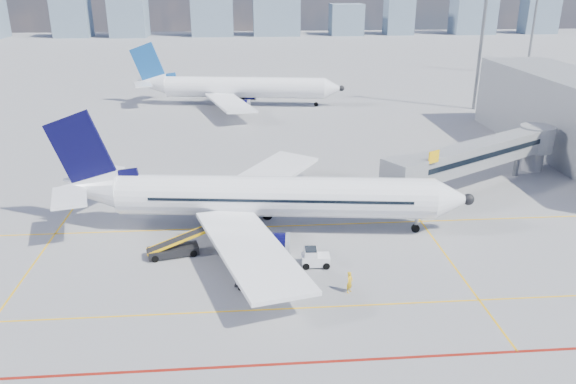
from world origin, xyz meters
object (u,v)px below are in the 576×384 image
object	(u,v)px
main_aircraft	(258,197)
second_aircraft	(236,88)
cargo_dolly	(264,273)
belt_loader	(175,249)
baggage_tug	(314,258)
ramp_worker	(350,282)

from	to	relation	value
main_aircraft	second_aircraft	size ratio (longest dim) A/B	1.00
cargo_dolly	second_aircraft	bearing A→B (deg)	111.69
cargo_dolly	belt_loader	world-z (taller)	belt_loader
second_aircraft	baggage_tug	size ratio (longest dim) A/B	16.53
baggage_tug	ramp_worker	size ratio (longest dim) A/B	1.37
second_aircraft	main_aircraft	bearing A→B (deg)	-79.47
ramp_worker	cargo_dolly	bearing A→B (deg)	121.44
baggage_tug	ramp_worker	distance (m)	4.70
main_aircraft	ramp_worker	world-z (taller)	main_aircraft
baggage_tug	cargo_dolly	xyz separation A→B (m)	(-4.16, -3.09, 0.48)
second_aircraft	belt_loader	size ratio (longest dim) A/B	6.31
second_aircraft	cargo_dolly	world-z (taller)	second_aircraft
main_aircraft	second_aircraft	distance (m)	53.97
second_aircraft	ramp_worker	world-z (taller)	second_aircraft
second_aircraft	belt_loader	world-z (taller)	second_aircraft
ramp_worker	baggage_tug	bearing A→B (deg)	68.11
main_aircraft	cargo_dolly	world-z (taller)	main_aircraft
cargo_dolly	belt_loader	distance (m)	9.32
second_aircraft	baggage_tug	world-z (taller)	second_aircraft
main_aircraft	ramp_worker	size ratio (longest dim) A/B	22.58
baggage_tug	ramp_worker	world-z (taller)	ramp_worker
second_aircraft	ramp_worker	size ratio (longest dim) A/B	22.63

